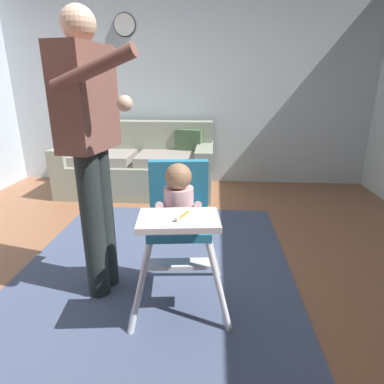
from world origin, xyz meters
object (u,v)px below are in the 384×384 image
Objects in this scene: couch at (139,166)px; adult_standing at (92,146)px; high_chair at (179,210)px; wall_clock at (125,25)px.

adult_standing reaches higher than couch.
adult_standing reaches higher than high_chair.
adult_standing is at bearing 6.27° from couch.
high_chair reaches higher than couch.
wall_clock reaches higher than adult_standing.
high_chair is at bearing 18.98° from couch.
couch is 1.09× the size of adult_standing.
adult_standing is 6.15× the size of wall_clock.
wall_clock reaches higher than couch.
high_chair is at bearing -70.37° from wall_clock.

